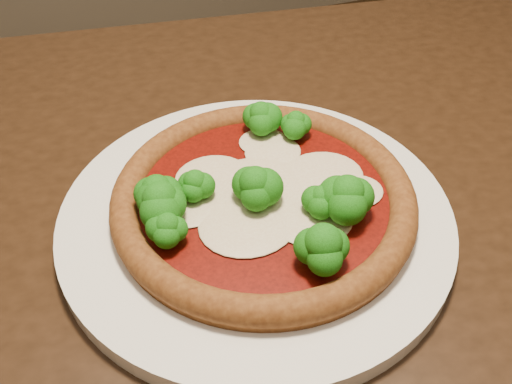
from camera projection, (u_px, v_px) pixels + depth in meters
name	position (u px, v px, depth m)	size (l,w,h in m)	color
dining_table	(270.00, 286.00, 0.60)	(1.26, 1.02, 0.75)	black
plate	(256.00, 217.00, 0.52)	(0.36, 0.36, 0.02)	white
pizza	(258.00, 197.00, 0.50)	(0.27, 0.27, 0.06)	brown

